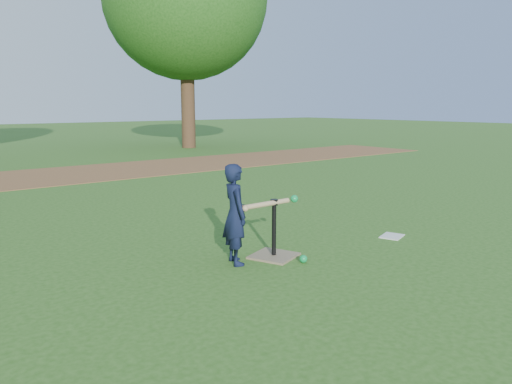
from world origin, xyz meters
TOP-DOWN VIEW (x-y plane):
  - ground at (0.00, 0.00)m, footprint 80.00×80.00m
  - dirt_strip at (0.00, 7.50)m, footprint 24.00×3.00m
  - child at (-0.17, -0.01)m, footprint 0.34×0.42m
  - wiffle_ball_ground at (0.37, -0.42)m, footprint 0.08×0.08m
  - clipboard at (1.91, -0.36)m, footprint 0.36×0.32m
  - batting_tee at (0.26, -0.09)m, footprint 0.56×0.56m
  - swing_action at (0.19, -0.12)m, footprint 0.73×0.11m

SIDE VIEW (x-z plane):
  - ground at x=0.00m, z-range 0.00..0.00m
  - dirt_strip at x=0.00m, z-range 0.00..0.01m
  - clipboard at x=1.91m, z-range 0.00..0.01m
  - wiffle_ball_ground at x=0.37m, z-range 0.00..0.08m
  - batting_tee at x=0.26m, z-range -0.20..0.42m
  - child at x=-0.17m, z-range 0.00..1.01m
  - swing_action at x=0.19m, z-range 0.54..0.63m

